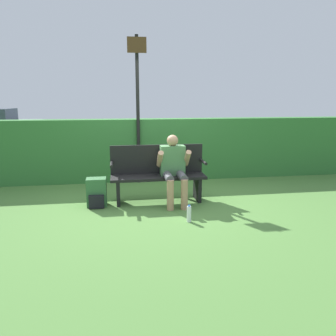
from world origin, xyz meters
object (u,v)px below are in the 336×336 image
park_bench (158,173)px  signpost (138,102)px  person_seated (174,166)px  water_bottle (189,214)px  backpack (97,193)px

park_bench → signpost: signpost is taller
person_seated → water_bottle: person_seated is taller
park_bench → backpack: (-1.03, -0.15, -0.26)m
park_bench → water_bottle: park_bench is taller
water_bottle → signpost: signpost is taller
backpack → signpost: signpost is taller
water_bottle → signpost: (-0.57, 2.35, 1.55)m
person_seated → signpost: 1.84m
person_seated → water_bottle: (0.07, -0.91, -0.52)m
person_seated → backpack: 1.35m
backpack → signpost: bearing=61.2°
water_bottle → backpack: bearing=146.1°
backpack → park_bench: bearing=8.0°
signpost → backpack: bearing=-118.8°
person_seated → signpost: size_ratio=0.39×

